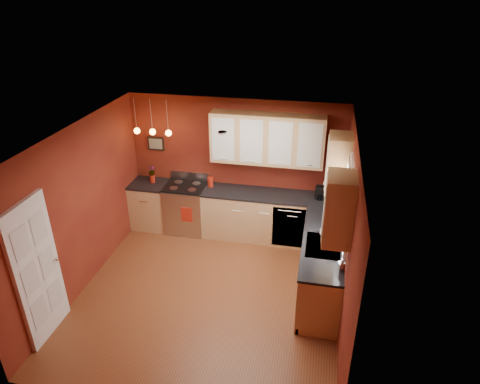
% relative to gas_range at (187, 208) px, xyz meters
% --- Properties ---
extents(floor, '(4.20, 4.20, 0.00)m').
position_rel_gas_range_xyz_m(floor, '(0.92, -1.80, -0.48)').
color(floor, brown).
rests_on(floor, ground).
extents(ceiling, '(4.00, 4.20, 0.02)m').
position_rel_gas_range_xyz_m(ceiling, '(0.92, -1.80, 2.12)').
color(ceiling, beige).
rests_on(ceiling, wall_back).
extents(wall_back, '(4.00, 0.02, 2.60)m').
position_rel_gas_range_xyz_m(wall_back, '(0.92, 0.30, 0.82)').
color(wall_back, maroon).
rests_on(wall_back, floor).
extents(wall_front, '(4.00, 0.02, 2.60)m').
position_rel_gas_range_xyz_m(wall_front, '(0.92, -3.90, 0.82)').
color(wall_front, maroon).
rests_on(wall_front, floor).
extents(wall_left, '(0.02, 4.20, 2.60)m').
position_rel_gas_range_xyz_m(wall_left, '(-1.08, -1.80, 0.82)').
color(wall_left, maroon).
rests_on(wall_left, floor).
extents(wall_right, '(0.02, 4.20, 2.60)m').
position_rel_gas_range_xyz_m(wall_right, '(2.92, -1.80, 0.82)').
color(wall_right, maroon).
rests_on(wall_right, floor).
extents(base_cabinets_back_left, '(0.70, 0.60, 0.90)m').
position_rel_gas_range_xyz_m(base_cabinets_back_left, '(-0.73, -0.00, -0.03)').
color(base_cabinets_back_left, tan).
rests_on(base_cabinets_back_left, floor).
extents(base_cabinets_back_right, '(2.54, 0.60, 0.90)m').
position_rel_gas_range_xyz_m(base_cabinets_back_right, '(1.65, -0.00, -0.03)').
color(base_cabinets_back_right, tan).
rests_on(base_cabinets_back_right, floor).
extents(base_cabinets_right, '(0.60, 2.10, 0.90)m').
position_rel_gas_range_xyz_m(base_cabinets_right, '(2.62, -1.35, -0.03)').
color(base_cabinets_right, tan).
rests_on(base_cabinets_right, floor).
extents(counter_back_left, '(0.70, 0.62, 0.04)m').
position_rel_gas_range_xyz_m(counter_back_left, '(-0.73, -0.00, 0.44)').
color(counter_back_left, black).
rests_on(counter_back_left, base_cabinets_back_left).
extents(counter_back_right, '(2.54, 0.62, 0.04)m').
position_rel_gas_range_xyz_m(counter_back_right, '(1.65, -0.00, 0.44)').
color(counter_back_right, black).
rests_on(counter_back_right, base_cabinets_back_right).
extents(counter_right, '(0.62, 2.10, 0.04)m').
position_rel_gas_range_xyz_m(counter_right, '(2.62, -1.35, 0.44)').
color(counter_right, black).
rests_on(counter_right, base_cabinets_right).
extents(gas_range, '(0.76, 0.64, 1.11)m').
position_rel_gas_range_xyz_m(gas_range, '(0.00, 0.00, 0.00)').
color(gas_range, '#B9B9BE').
rests_on(gas_range, floor).
extents(dishwasher_front, '(0.60, 0.02, 0.80)m').
position_rel_gas_range_xyz_m(dishwasher_front, '(2.02, -0.29, -0.03)').
color(dishwasher_front, '#B9B9BE').
rests_on(dishwasher_front, base_cabinets_back_right).
extents(sink, '(0.50, 0.70, 0.33)m').
position_rel_gas_range_xyz_m(sink, '(2.62, -1.50, 0.43)').
color(sink, gray).
rests_on(sink, counter_right).
extents(window, '(0.06, 1.02, 1.22)m').
position_rel_gas_range_xyz_m(window, '(2.89, -1.50, 1.21)').
color(window, white).
rests_on(window, wall_right).
extents(door_left_wall, '(0.12, 0.82, 2.05)m').
position_rel_gas_range_xyz_m(door_left_wall, '(-1.05, -3.00, 0.54)').
color(door_left_wall, white).
rests_on(door_left_wall, floor).
extents(upper_cabinets_back, '(2.00, 0.35, 0.90)m').
position_rel_gas_range_xyz_m(upper_cabinets_back, '(1.52, 0.12, 1.47)').
color(upper_cabinets_back, tan).
rests_on(upper_cabinets_back, wall_back).
extents(upper_cabinets_right, '(0.35, 1.95, 0.90)m').
position_rel_gas_range_xyz_m(upper_cabinets_right, '(2.75, -1.48, 1.47)').
color(upper_cabinets_right, tan).
rests_on(upper_cabinets_right, wall_right).
extents(wall_picture, '(0.32, 0.03, 0.26)m').
position_rel_gas_range_xyz_m(wall_picture, '(-0.63, 0.28, 1.17)').
color(wall_picture, black).
rests_on(wall_picture, wall_back).
extents(pendant_lights, '(0.71, 0.11, 0.66)m').
position_rel_gas_range_xyz_m(pendant_lights, '(-0.53, -0.05, 1.53)').
color(pendant_lights, gray).
rests_on(pendant_lights, ceiling).
extents(red_canister, '(0.12, 0.12, 0.18)m').
position_rel_gas_range_xyz_m(red_canister, '(0.47, 0.10, 0.55)').
color(red_canister, '#AC2212').
rests_on(red_canister, counter_back_right).
extents(red_vase, '(0.10, 0.10, 0.16)m').
position_rel_gas_range_xyz_m(red_vase, '(-0.67, 0.05, 0.54)').
color(red_vase, '#AC2212').
rests_on(red_vase, counter_back_left).
extents(flowers, '(0.12, 0.12, 0.21)m').
position_rel_gas_range_xyz_m(flowers, '(-0.67, 0.05, 0.70)').
color(flowers, '#AC2212').
rests_on(flowers, red_vase).
extents(coffee_maker, '(0.19, 0.18, 0.24)m').
position_rel_gas_range_xyz_m(coffee_maker, '(2.52, -0.00, 0.57)').
color(coffee_maker, black).
rests_on(coffee_maker, counter_back_right).
extents(soap_pump, '(0.11, 0.11, 0.19)m').
position_rel_gas_range_xyz_m(soap_pump, '(2.87, -2.05, 0.55)').
color(soap_pump, silver).
rests_on(soap_pump, counter_right).
extents(dish_towel, '(0.21, 0.01, 0.29)m').
position_rel_gas_range_xyz_m(dish_towel, '(0.11, -0.33, 0.04)').
color(dish_towel, '#AC2212').
rests_on(dish_towel, gas_range).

